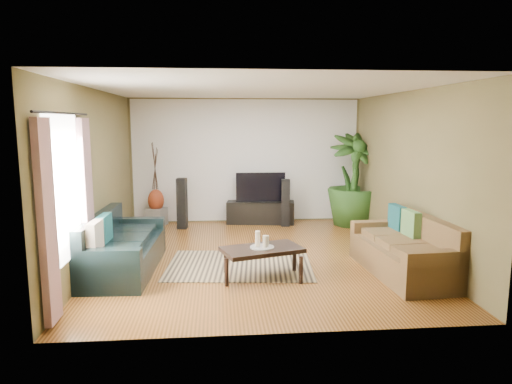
{
  "coord_description": "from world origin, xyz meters",
  "views": [
    {
      "loc": [
        -0.64,
        -7.21,
        2.21
      ],
      "look_at": [
        0.0,
        0.2,
        1.05
      ],
      "focal_mm": 32.0,
      "sensor_mm": 36.0,
      "label": 1
    }
  ],
  "objects": [
    {
      "name": "speaker_left",
      "position": [
        -1.37,
        2.16,
        0.53
      ],
      "size": [
        0.22,
        0.24,
        1.05
      ],
      "primitive_type": "cube",
      "rotation": [
        0.0,
        0.0,
        -0.17
      ],
      "color": "black",
      "rests_on": "floor"
    },
    {
      "name": "window_pane",
      "position": [
        -2.48,
        -1.6,
        1.4
      ],
      "size": [
        0.0,
        1.8,
        1.8
      ],
      "primitive_type": "plane",
      "rotation": [
        1.57,
        0.0,
        1.57
      ],
      "color": "white",
      "rests_on": "ground"
    },
    {
      "name": "curtain_far",
      "position": [
        -2.43,
        -0.85,
        1.15
      ],
      "size": [
        0.08,
        0.35,
        2.2
      ],
      "primitive_type": "cube",
      "color": "gray",
      "rests_on": "ground"
    },
    {
      "name": "tv_stand",
      "position": [
        0.3,
        2.5,
        0.24
      ],
      "size": [
        1.5,
        0.64,
        0.48
      ],
      "primitive_type": "cube",
      "rotation": [
        0.0,
        0.0,
        -0.14
      ],
      "color": "black",
      "rests_on": "floor"
    },
    {
      "name": "side_table",
      "position": [
        -2.25,
        0.54,
        0.26
      ],
      "size": [
        0.53,
        0.53,
        0.52
      ],
      "primitive_type": "cube",
      "rotation": [
        0.0,
        0.0,
        -0.1
      ],
      "color": "brown",
      "rests_on": "floor"
    },
    {
      "name": "area_rug",
      "position": [
        -0.31,
        -0.43,
        0.01
      ],
      "size": [
        2.33,
        1.75,
        0.01
      ],
      "primitive_type": "cube",
      "rotation": [
        0.0,
        0.0,
        -0.09
      ],
      "color": "tan",
      "rests_on": "floor"
    },
    {
      "name": "sofa_right",
      "position": [
        2.03,
        -1.02,
        0.42
      ],
      "size": [
        1.01,
        2.0,
        0.85
      ],
      "primitive_type": "cube",
      "rotation": [
        0.0,
        0.0,
        -1.5
      ],
      "color": "brown",
      "rests_on": "floor"
    },
    {
      "name": "curtain_rod",
      "position": [
        -2.43,
        -1.6,
        2.3
      ],
      "size": [
        0.03,
        1.9,
        0.03
      ],
      "primitive_type": "cylinder",
      "rotation": [
        1.57,
        0.0,
        0.0
      ],
      "color": "black",
      "rests_on": "ground"
    },
    {
      "name": "wall_left",
      "position": [
        -2.5,
        0.0,
        1.35
      ],
      "size": [
        0.0,
        5.5,
        5.5
      ],
      "primitive_type": "plane",
      "rotation": [
        1.57,
        0.0,
        1.57
      ],
      "color": "brown",
      "rests_on": "ground"
    },
    {
      "name": "curtain_near",
      "position": [
        -2.43,
        -2.35,
        1.15
      ],
      "size": [
        0.08,
        0.35,
        2.2
      ],
      "primitive_type": "cube",
      "color": "gray",
      "rests_on": "ground"
    },
    {
      "name": "wall_right",
      "position": [
        2.5,
        0.0,
        1.35
      ],
      "size": [
        0.0,
        5.5,
        5.5
      ],
      "primitive_type": "plane",
      "rotation": [
        1.57,
        0.0,
        -1.57
      ],
      "color": "brown",
      "rests_on": "ground"
    },
    {
      "name": "candle_tray",
      "position": [
        -0.02,
        -1.03,
        0.46
      ],
      "size": [
        0.34,
        0.34,
        0.01
      ],
      "primitive_type": "cylinder",
      "color": "#999893",
      "rests_on": "coffee_table"
    },
    {
      "name": "speaker_right",
      "position": [
        0.8,
        2.2,
        0.5
      ],
      "size": [
        0.2,
        0.22,
        1.0
      ],
      "primitive_type": "cube",
      "rotation": [
        0.0,
        0.0,
        -0.13
      ],
      "color": "black",
      "rests_on": "floor"
    },
    {
      "name": "pedestal",
      "position": [
        -1.94,
        2.5,
        0.19
      ],
      "size": [
        0.47,
        0.47,
        0.37
      ],
      "primitive_type": "cube",
      "rotation": [
        0.0,
        0.0,
        -0.33
      ],
      "color": "gray",
      "rests_on": "floor"
    },
    {
      "name": "wall_back",
      "position": [
        0.0,
        2.75,
        1.35
      ],
      "size": [
        5.0,
        0.0,
        5.0
      ],
      "primitive_type": "plane",
      "rotation": [
        1.57,
        0.0,
        0.0
      ],
      "color": "brown",
      "rests_on": "ground"
    },
    {
      "name": "candle_tall",
      "position": [
        -0.08,
        -1.0,
        0.57
      ],
      "size": [
        0.07,
        0.07,
        0.22
      ],
      "primitive_type": "cylinder",
      "color": "white",
      "rests_on": "candle_tray"
    },
    {
      "name": "television",
      "position": [
        0.3,
        2.5,
        0.8
      ],
      "size": [
        1.07,
        0.06,
        0.63
      ],
      "primitive_type": "cube",
      "color": "black",
      "rests_on": "tv_stand"
    },
    {
      "name": "vase",
      "position": [
        -1.94,
        2.5,
        0.54
      ],
      "size": [
        0.34,
        0.34,
        0.47
      ],
      "primitive_type": "ellipsoid",
      "color": "maroon",
      "rests_on": "pedestal"
    },
    {
      "name": "potted_plant",
      "position": [
        2.25,
        2.17,
        0.98
      ],
      "size": [
        1.22,
        1.22,
        1.96
      ],
      "primitive_type": "imported",
      "rotation": [
        0.0,
        0.0,
        0.11
      ],
      "color": "#224818",
      "rests_on": "floor"
    },
    {
      "name": "sofa_left",
      "position": [
        -2.02,
        -0.51,
        0.42
      ],
      "size": [
        0.98,
        2.11,
        0.85
      ],
      "primitive_type": "cube",
      "rotation": [
        0.0,
        0.0,
        1.53
      ],
      "color": "black",
      "rests_on": "floor"
    },
    {
      "name": "wall_front",
      "position": [
        0.0,
        -2.75,
        1.35
      ],
      "size": [
        5.0,
        0.0,
        5.0
      ],
      "primitive_type": "plane",
      "rotation": [
        -1.57,
        0.0,
        0.0
      ],
      "color": "brown",
      "rests_on": "ground"
    },
    {
      "name": "floor",
      "position": [
        0.0,
        0.0,
        0.0
      ],
      "size": [
        5.5,
        5.5,
        0.0
      ],
      "primitive_type": "plane",
      "color": "#9A5C27",
      "rests_on": "ground"
    },
    {
      "name": "ceiling",
      "position": [
        0.0,
        0.0,
        2.7
      ],
      "size": [
        5.5,
        5.5,
        0.0
      ],
      "primitive_type": "plane",
      "rotation": [
        3.14,
        0.0,
        0.0
      ],
      "color": "white",
      "rests_on": "ground"
    },
    {
      "name": "candle_short",
      "position": [
        0.05,
        -0.97,
        0.53
      ],
      "size": [
        0.07,
        0.07,
        0.14
      ],
      "primitive_type": "cylinder",
      "color": "#ECE7C7",
      "rests_on": "candle_tray"
    },
    {
      "name": "coffee_table",
      "position": [
        -0.02,
        -1.03,
        0.22
      ],
      "size": [
        1.23,
        0.9,
        0.45
      ],
      "primitive_type": "cube",
      "rotation": [
        0.0,
        0.0,
        0.31
      ],
      "color": "black",
      "rests_on": "floor"
    },
    {
      "name": "plant_pot",
      "position": [
        2.25,
        2.17,
        0.14
      ],
      "size": [
        0.36,
        0.36,
        0.28
      ],
      "primitive_type": "cylinder",
      "color": "black",
      "rests_on": "floor"
    },
    {
      "name": "candle_mid",
      "position": [
        0.02,
        -1.07,
        0.55
      ],
      "size": [
        0.07,
        0.07,
        0.17
      ],
      "primitive_type": "cylinder",
      "color": "beige",
      "rests_on": "candle_tray"
    },
    {
      "name": "backwall_panel",
      "position": [
        0.0,
        2.74,
        1.35
      ],
      "size": [
        4.9,
        0.0,
        4.9
      ],
      "primitive_type": "plane",
      "rotation": [
        1.57,
        0.0,
        0.0
      ],
      "color": "white",
      "rests_on": "ground"
    }
  ]
}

